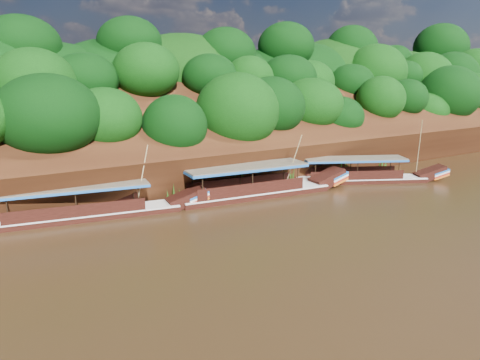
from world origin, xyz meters
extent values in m
plane|color=black|center=(0.00, 0.00, 0.00)|extent=(160.00, 160.00, 0.00)
cube|color=black|center=(0.00, 16.00, 3.50)|extent=(120.00, 16.12, 13.64)
cube|color=black|center=(0.00, 26.00, 0.00)|extent=(120.00, 24.00, 12.00)
ellipsoid|color=#0A3D0B|center=(-6.00, 15.00, 3.50)|extent=(18.00, 8.00, 6.40)
ellipsoid|color=#0A3D0B|center=(0.00, 23.00, 9.20)|extent=(24.00, 11.00, 8.40)
ellipsoid|color=#0A3D0B|center=(24.00, 14.50, 3.40)|extent=(18.00, 8.00, 6.00)
ellipsoid|color=#0A3D0B|center=(34.00, 22.00, 8.80)|extent=(22.00, 10.00, 8.00)
cube|color=black|center=(12.30, 6.26, 0.00)|extent=(11.95, 7.36, 0.86)
cube|color=silver|center=(12.30, 6.26, 0.41)|extent=(11.98, 7.42, 0.10)
cube|color=black|center=(18.49, 3.19, 0.67)|extent=(3.30, 2.71, 1.68)
cube|color=#1B5EB1|center=(19.18, 2.84, 0.96)|extent=(2.09, 2.15, 0.62)
cube|color=#B52914|center=(19.18, 2.84, 0.63)|extent=(2.09, 2.15, 0.62)
cube|color=brown|center=(11.61, 6.61, 2.32)|extent=(9.70, 6.46, 0.12)
cube|color=#1B5EB1|center=(11.61, 6.61, 2.20)|extent=(9.70, 6.46, 0.17)
cylinder|color=tan|center=(16.82, 3.48, 3.35)|extent=(1.90, 1.62, 5.37)
cube|color=black|center=(0.71, 7.29, 0.00)|extent=(13.57, 3.77, 1.00)
cube|color=silver|center=(0.71, 7.29, 0.48)|extent=(13.57, 3.85, 0.11)
cube|color=black|center=(8.21, 6.55, 0.78)|extent=(3.34, 2.15, 1.89)
cube|color=#1B5EB1|center=(9.04, 6.46, 1.12)|extent=(1.83, 2.07, 0.69)
cube|color=#B52914|center=(9.04, 6.46, 0.74)|extent=(1.83, 2.07, 0.69)
cube|color=brown|center=(-0.12, 7.38, 2.69)|extent=(10.71, 3.85, 0.13)
cube|color=#1B5EB1|center=(-0.12, 7.38, 2.55)|extent=(10.71, 3.85, 0.20)
cylinder|color=tan|center=(3.98, 6.30, 2.93)|extent=(0.41, 1.71, 4.59)
cube|color=black|center=(-12.83, 8.85, 0.00)|extent=(13.36, 4.28, 0.90)
cube|color=silver|center=(-12.83, 8.85, 0.43)|extent=(13.37, 4.35, 0.10)
cube|color=black|center=(-5.52, 7.66, 0.70)|extent=(3.32, 2.12, 1.77)
cube|color=#1B5EB1|center=(-4.70, 7.52, 1.00)|extent=(1.87, 1.95, 0.66)
cube|color=#B52914|center=(-4.70, 7.52, 0.66)|extent=(1.87, 1.95, 0.66)
cube|color=brown|center=(-13.65, 8.98, 2.41)|extent=(10.59, 4.15, 0.12)
cube|color=#1B5EB1|center=(-13.65, 8.98, 2.29)|extent=(10.59, 4.15, 0.18)
cylinder|color=tan|center=(-8.92, 8.01, 2.81)|extent=(1.27, 0.35, 4.59)
cone|color=#286018|center=(-13.48, 10.08, 0.98)|extent=(1.50, 1.50, 1.96)
cone|color=#286018|center=(-5.99, 9.35, 0.77)|extent=(1.50, 1.50, 1.53)
cone|color=#286018|center=(-0.14, 9.16, 0.93)|extent=(1.50, 1.50, 1.86)
cone|color=#286018|center=(5.93, 9.57, 0.97)|extent=(1.50, 1.50, 1.95)
cone|color=#286018|center=(12.93, 9.03, 0.91)|extent=(1.50, 1.50, 1.81)
cone|color=#286018|center=(19.00, 9.59, 0.81)|extent=(1.50, 1.50, 1.63)
camera|label=1|loc=(-20.76, -24.44, 10.52)|focal=35.00mm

